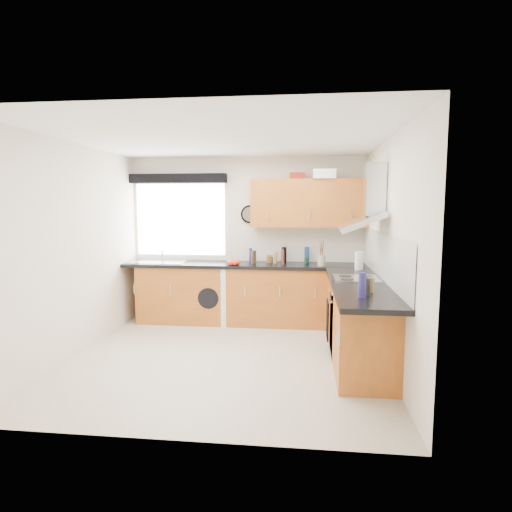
# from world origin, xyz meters

# --- Properties ---
(ground_plane) EXTENTS (3.60, 3.60, 0.00)m
(ground_plane) POSITION_xyz_m (0.00, 0.00, 0.00)
(ground_plane) COLOR beige
(ceiling) EXTENTS (3.60, 3.60, 0.02)m
(ceiling) POSITION_xyz_m (0.00, 0.00, 2.50)
(ceiling) COLOR white
(ceiling) RESTS_ON wall_back
(wall_back) EXTENTS (3.60, 0.02, 2.50)m
(wall_back) POSITION_xyz_m (0.00, 1.80, 1.25)
(wall_back) COLOR silver
(wall_back) RESTS_ON ground_plane
(wall_front) EXTENTS (3.60, 0.02, 2.50)m
(wall_front) POSITION_xyz_m (0.00, -1.80, 1.25)
(wall_front) COLOR silver
(wall_front) RESTS_ON ground_plane
(wall_left) EXTENTS (0.02, 3.60, 2.50)m
(wall_left) POSITION_xyz_m (-1.80, 0.00, 1.25)
(wall_left) COLOR silver
(wall_left) RESTS_ON ground_plane
(wall_right) EXTENTS (0.02, 3.60, 2.50)m
(wall_right) POSITION_xyz_m (1.80, 0.00, 1.25)
(wall_right) COLOR silver
(wall_right) RESTS_ON ground_plane
(window) EXTENTS (1.40, 0.02, 1.10)m
(window) POSITION_xyz_m (-1.05, 1.79, 1.55)
(window) COLOR white
(window) RESTS_ON wall_back
(window_blind) EXTENTS (1.50, 0.18, 0.14)m
(window_blind) POSITION_xyz_m (-1.05, 1.70, 2.18)
(window_blind) COLOR black
(window_blind) RESTS_ON wall_back
(splashback) EXTENTS (0.01, 3.00, 0.54)m
(splashback) POSITION_xyz_m (1.79, 0.30, 1.18)
(splashback) COLOR white
(splashback) RESTS_ON wall_right
(base_cab_back) EXTENTS (3.00, 0.58, 0.86)m
(base_cab_back) POSITION_xyz_m (-0.10, 1.51, 0.43)
(base_cab_back) COLOR #9B501A
(base_cab_back) RESTS_ON ground_plane
(base_cab_corner) EXTENTS (0.60, 0.60, 0.86)m
(base_cab_corner) POSITION_xyz_m (1.50, 1.50, 0.43)
(base_cab_corner) COLOR #9B501A
(base_cab_corner) RESTS_ON ground_plane
(base_cab_right) EXTENTS (0.58, 2.10, 0.86)m
(base_cab_right) POSITION_xyz_m (1.51, 0.15, 0.43)
(base_cab_right) COLOR #9B501A
(base_cab_right) RESTS_ON ground_plane
(worktop_back) EXTENTS (3.60, 0.62, 0.05)m
(worktop_back) POSITION_xyz_m (0.00, 1.50, 0.89)
(worktop_back) COLOR black
(worktop_back) RESTS_ON base_cab_back
(worktop_right) EXTENTS (0.62, 2.42, 0.05)m
(worktop_right) POSITION_xyz_m (1.50, 0.00, 0.89)
(worktop_right) COLOR black
(worktop_right) RESTS_ON base_cab_right
(sink) EXTENTS (0.84, 0.46, 0.10)m
(sink) POSITION_xyz_m (-1.33, 1.50, 0.95)
(sink) COLOR #B8BEC6
(sink) RESTS_ON worktop_back
(oven) EXTENTS (0.56, 0.58, 0.85)m
(oven) POSITION_xyz_m (1.50, 0.30, 0.42)
(oven) COLOR black
(oven) RESTS_ON ground_plane
(hob_plate) EXTENTS (0.52, 0.52, 0.01)m
(hob_plate) POSITION_xyz_m (1.50, 0.30, 0.92)
(hob_plate) COLOR #B8BEC6
(hob_plate) RESTS_ON worktop_right
(extractor_hood) EXTENTS (0.52, 0.78, 0.66)m
(extractor_hood) POSITION_xyz_m (1.60, 0.30, 1.77)
(extractor_hood) COLOR #B8BEC6
(extractor_hood) RESTS_ON wall_right
(upper_cabinets) EXTENTS (1.70, 0.35, 0.70)m
(upper_cabinets) POSITION_xyz_m (0.95, 1.62, 1.80)
(upper_cabinets) COLOR #9B501A
(upper_cabinets) RESTS_ON wall_back
(washing_machine) EXTENTS (0.63, 0.62, 0.85)m
(washing_machine) POSITION_xyz_m (-0.49, 1.52, 0.43)
(washing_machine) COLOR white
(washing_machine) RESTS_ON ground_plane
(wall_clock) EXTENTS (0.28, 0.04, 0.28)m
(wall_clock) POSITION_xyz_m (0.05, 1.76, 1.63)
(wall_clock) COLOR black
(wall_clock) RESTS_ON wall_back
(casserole) EXTENTS (0.32, 0.23, 0.13)m
(casserole) POSITION_xyz_m (1.16, 1.52, 2.22)
(casserole) COLOR white
(casserole) RESTS_ON upper_cabinets
(storage_box) EXTENTS (0.23, 0.19, 0.10)m
(storage_box) POSITION_xyz_m (0.77, 1.72, 2.20)
(storage_box) COLOR maroon
(storage_box) RESTS_ON upper_cabinets
(utensil_pot) EXTENTS (0.13, 0.13, 0.15)m
(utensil_pot) POSITION_xyz_m (1.13, 1.35, 0.99)
(utensil_pot) COLOR gray
(utensil_pot) RESTS_ON worktop_back
(kitchen_roll) EXTENTS (0.13, 0.13, 0.24)m
(kitchen_roll) POSITION_xyz_m (1.62, 1.05, 1.03)
(kitchen_roll) COLOR white
(kitchen_roll) RESTS_ON worktop_right
(tomato_cluster) EXTENTS (0.21, 0.21, 0.08)m
(tomato_cluster) POSITION_xyz_m (-0.13, 1.30, 0.95)
(tomato_cluster) COLOR red
(tomato_cluster) RESTS_ON worktop_back
(jar_0) EXTENTS (0.08, 0.08, 0.11)m
(jar_0) POSITION_xyz_m (0.36, 1.62, 0.97)
(jar_0) COLOR brown
(jar_0) RESTS_ON worktop_back
(jar_1) EXTENTS (0.05, 0.05, 0.09)m
(jar_1) POSITION_xyz_m (0.91, 1.55, 0.96)
(jar_1) COLOR #133517
(jar_1) RESTS_ON worktop_back
(jar_2) EXTENTS (0.04, 0.04, 0.21)m
(jar_2) POSITION_xyz_m (0.07, 1.67, 1.02)
(jar_2) COLOR navy
(jar_2) RESTS_ON worktop_back
(jar_3) EXTENTS (0.05, 0.05, 0.17)m
(jar_3) POSITION_xyz_m (0.13, 1.47, 1.00)
(jar_3) COLOR #52211D
(jar_3) RESTS_ON worktop_back
(jar_4) EXTENTS (0.07, 0.07, 0.19)m
(jar_4) POSITION_xyz_m (0.14, 1.52, 1.01)
(jar_4) COLOR #143412
(jar_4) RESTS_ON worktop_back
(jar_5) EXTENTS (0.05, 0.05, 0.21)m
(jar_5) POSITION_xyz_m (0.56, 1.64, 1.01)
(jar_5) COLOR brown
(jar_5) RESTS_ON worktop_back
(jar_6) EXTENTS (0.08, 0.08, 0.24)m
(jar_6) POSITION_xyz_m (0.59, 1.65, 1.03)
(jar_6) COLOR black
(jar_6) RESTS_ON worktop_back
(jar_7) EXTENTS (0.07, 0.07, 0.24)m
(jar_7) POSITION_xyz_m (0.93, 1.70, 1.03)
(jar_7) COLOR navy
(jar_7) RESTS_ON worktop_back
(jar_8) EXTENTS (0.07, 0.07, 0.09)m
(jar_8) POSITION_xyz_m (0.44, 1.62, 0.96)
(jar_8) COLOR #1D174E
(jar_8) RESTS_ON worktop_back
(jar_9) EXTENTS (0.06, 0.06, 0.16)m
(jar_9) POSITION_xyz_m (0.46, 1.58, 0.99)
(jar_9) COLOR olive
(jar_9) RESTS_ON worktop_back
(jar_10) EXTENTS (0.04, 0.04, 0.19)m
(jar_10) POSITION_xyz_m (0.58, 1.45, 1.00)
(jar_10) COLOR #5A2820
(jar_10) RESTS_ON worktop_back
(bottle_0) EXTENTS (0.06, 0.06, 0.15)m
(bottle_0) POSITION_xyz_m (1.55, -0.47, 0.98)
(bottle_0) COLOR brown
(bottle_0) RESTS_ON worktop_right
(bottle_1) EXTENTS (0.07, 0.07, 0.24)m
(bottle_1) POSITION_xyz_m (1.43, -0.74, 1.03)
(bottle_1) COLOR navy
(bottle_1) RESTS_ON worktop_right
(bottle_2) EXTENTS (0.05, 0.05, 0.17)m
(bottle_2) POSITION_xyz_m (1.50, -0.63, 0.99)
(bottle_2) COLOR black
(bottle_2) RESTS_ON worktop_right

